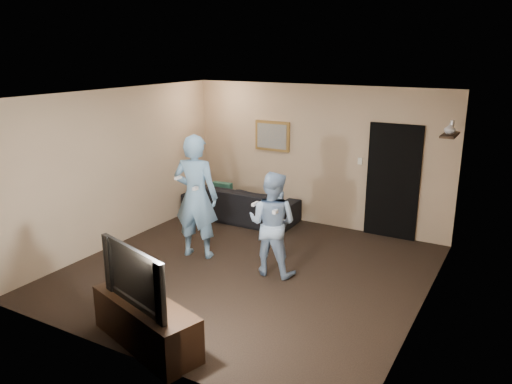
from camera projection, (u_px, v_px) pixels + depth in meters
The scene contains 19 objects.
ground at pixel (248, 271), 7.48m from camera, with size 5.00×5.00×0.00m, color black.
ceiling at pixel (247, 95), 6.76m from camera, with size 5.00×5.00×0.04m, color silver.
wall_back at pixel (316, 156), 9.21m from camera, with size 5.00×0.04×2.60m, color tan.
wall_front at pixel (122, 245), 5.03m from camera, with size 5.00×0.04×2.60m, color tan.
wall_left at pixel (118, 168), 8.30m from camera, with size 0.04×5.00×2.60m, color tan.
wall_right at pixel (428, 215), 5.94m from camera, with size 0.04×5.00×2.60m, color tan.
sofa at pixel (240, 203), 9.68m from camera, with size 2.22×0.87×0.65m, color black.
throw_pillow at pixel (222, 192), 9.83m from camera, with size 0.40×0.13×0.40m, color #174639.
painting_frame at pixel (272, 136), 9.53m from camera, with size 0.72×0.05×0.57m, color olive.
painting_canvas at pixel (272, 136), 9.51m from camera, with size 0.62×0.01×0.47m, color slate.
doorway at pixel (393, 182), 8.58m from camera, with size 0.90×0.06×2.00m, color black.
light_switch at pixel (360, 161), 8.79m from camera, with size 0.08×0.02×0.12m, color silver.
wall_shelf at pixel (450, 135), 7.30m from camera, with size 0.20×0.60×0.03m, color black.
shelf_vase at pixel (450, 129), 7.23m from camera, with size 0.16×0.16×0.17m, color silver.
shelf_figurine at pixel (452, 127), 7.37m from camera, with size 0.06×0.06×0.18m, color silver.
tv_console at pixel (146, 324), 5.56m from camera, with size 1.50×0.48×0.54m, color black.
television at pixel (143, 274), 5.40m from camera, with size 1.17×0.15×0.68m, color black.
wii_player_left at pixel (196, 197), 7.78m from camera, with size 0.80×0.62×1.97m.
wii_player_right at pixel (272, 224), 7.21m from camera, with size 0.79×0.63×1.54m.
Camera 1 is at (3.49, -5.91, 3.20)m, focal length 35.00 mm.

